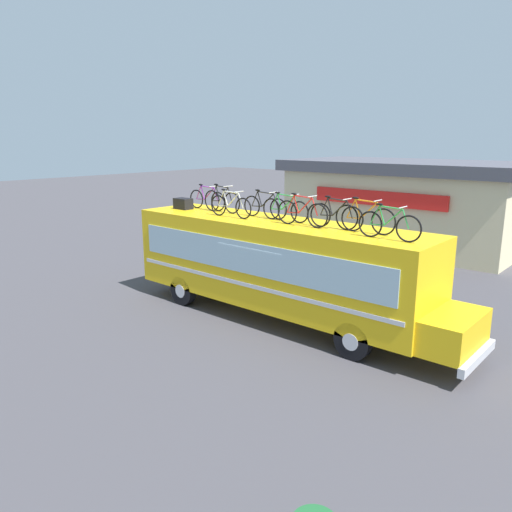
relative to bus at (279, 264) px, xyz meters
The scene contains 13 objects.
ground_plane 1.82m from the bus, behind, with size 120.00×120.00×0.00m, color #423F44.
bus is the anchor object (origin of this frame).
luggage_bag_1 4.56m from the bus, behind, with size 0.63×0.41×0.39m, color black.
rooftop_bicycle_1 3.96m from the bus, behind, with size 1.77×0.44×0.89m.
rooftop_bicycle_2 3.21m from the bus, behind, with size 1.68×0.44×0.96m.
rooftop_bicycle_3 2.44m from the bus, 167.76° to the right, with size 1.77×0.44×0.90m.
rooftop_bicycle_4 1.91m from the bus, 161.74° to the left, with size 1.76×0.44×0.89m.
rooftop_bicycle_5 1.71m from the bus, 63.30° to the left, with size 1.74×0.44×0.88m.
rooftop_bicycle_6 2.00m from the bus, 12.17° to the right, with size 1.77×0.44×0.94m.
rooftop_bicycle_7 2.61m from the bus, ahead, with size 1.72×0.44×0.92m.
rooftop_bicycle_8 3.33m from the bus, ahead, with size 1.81×0.44×0.95m.
rooftop_bicycle_9 4.16m from the bus, ahead, with size 1.71×0.44×0.90m.
roadside_building 13.55m from the bus, 98.38° to the left, with size 12.38×6.87×4.46m.
Camera 1 is at (9.44, -11.77, 5.63)m, focal length 34.84 mm.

